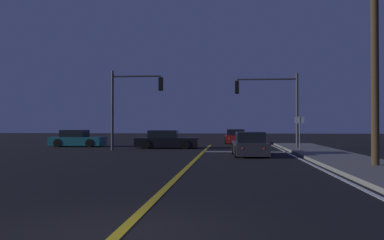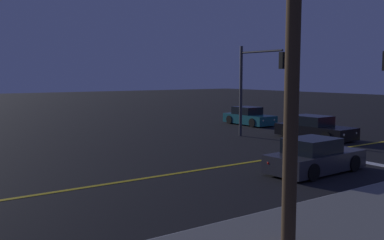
{
  "view_description": "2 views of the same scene",
  "coord_description": "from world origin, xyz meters",
  "px_view_note": "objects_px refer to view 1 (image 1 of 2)",
  "views": [
    {
      "loc": [
        1.76,
        -6.21,
        1.71
      ],
      "look_at": [
        -0.28,
        15.13,
        1.99
      ],
      "focal_mm": 38.14,
      "sensor_mm": 36.0,
      "label": 1
    },
    {
      "loc": [
        13.47,
        3.76,
        3.71
      ],
      "look_at": [
        -0.05,
        13.08,
        2.0
      ],
      "focal_mm": 40.15,
      "sensor_mm": 36.0,
      "label": 2
    }
  ],
  "objects_px": {
    "car_following_oncoming_teal": "(77,139)",
    "car_distant_tail_charcoal": "(250,145)",
    "street_sign_corner": "(300,128)",
    "car_lead_oncoming_black": "(166,140)",
    "utility_pole_right": "(375,30)",
    "traffic_signal_near_right": "(273,98)",
    "car_side_waiting_red": "(235,137)",
    "traffic_signal_far_left": "(131,97)"
  },
  "relations": [
    {
      "from": "car_lead_oncoming_black",
      "to": "utility_pole_right",
      "type": "xyz_separation_m",
      "value": [
        10.47,
        -13.48,
        4.9
      ]
    },
    {
      "from": "traffic_signal_far_left",
      "to": "utility_pole_right",
      "type": "height_order",
      "value": "utility_pole_right"
    },
    {
      "from": "car_following_oncoming_teal",
      "to": "car_distant_tail_charcoal",
      "type": "xyz_separation_m",
      "value": [
        13.39,
        -8.7,
        -0.0
      ]
    },
    {
      "from": "car_lead_oncoming_black",
      "to": "street_sign_corner",
      "type": "bearing_deg",
      "value": 62.29
    },
    {
      "from": "utility_pole_right",
      "to": "car_distant_tail_charcoal",
      "type": "bearing_deg",
      "value": 125.69
    },
    {
      "from": "car_lead_oncoming_black",
      "to": "traffic_signal_far_left",
      "type": "bearing_deg",
      "value": -36.45
    },
    {
      "from": "car_distant_tail_charcoal",
      "to": "traffic_signal_near_right",
      "type": "xyz_separation_m",
      "value": [
        1.87,
        5.59,
        3.0
      ]
    },
    {
      "from": "traffic_signal_far_left",
      "to": "utility_pole_right",
      "type": "distance_m",
      "value": 16.43
    },
    {
      "from": "car_side_waiting_red",
      "to": "traffic_signal_far_left",
      "type": "height_order",
      "value": "traffic_signal_far_left"
    },
    {
      "from": "traffic_signal_far_left",
      "to": "traffic_signal_near_right",
      "type": "bearing_deg",
      "value": 8.21
    },
    {
      "from": "car_side_waiting_red",
      "to": "traffic_signal_near_right",
      "type": "distance_m",
      "value": 10.96
    },
    {
      "from": "car_following_oncoming_teal",
      "to": "street_sign_corner",
      "type": "height_order",
      "value": "street_sign_corner"
    },
    {
      "from": "car_distant_tail_charcoal",
      "to": "street_sign_corner",
      "type": "bearing_deg",
      "value": 38.33
    },
    {
      "from": "traffic_signal_near_right",
      "to": "utility_pole_right",
      "type": "height_order",
      "value": "utility_pole_right"
    },
    {
      "from": "car_following_oncoming_teal",
      "to": "car_distant_tail_charcoal",
      "type": "distance_m",
      "value": 15.97
    },
    {
      "from": "utility_pole_right",
      "to": "street_sign_corner",
      "type": "xyz_separation_m",
      "value": [
        -1.4,
        9.19,
        -3.93
      ]
    },
    {
      "from": "car_following_oncoming_teal",
      "to": "car_side_waiting_red",
      "type": "distance_m",
      "value": 14.6
    },
    {
      "from": "car_lead_oncoming_black",
      "to": "utility_pole_right",
      "type": "relative_size",
      "value": 0.44
    },
    {
      "from": "car_side_waiting_red",
      "to": "car_distant_tail_charcoal",
      "type": "distance_m",
      "value": 15.84
    },
    {
      "from": "car_following_oncoming_teal",
      "to": "car_lead_oncoming_black",
      "type": "bearing_deg",
      "value": 79.06
    },
    {
      "from": "car_side_waiting_red",
      "to": "utility_pole_right",
      "type": "height_order",
      "value": "utility_pole_right"
    },
    {
      "from": "car_following_oncoming_teal",
      "to": "traffic_signal_far_left",
      "type": "height_order",
      "value": "traffic_signal_far_left"
    },
    {
      "from": "car_side_waiting_red",
      "to": "traffic_signal_far_left",
      "type": "distance_m",
      "value": 14.01
    },
    {
      "from": "utility_pole_right",
      "to": "car_following_oncoming_teal",
      "type": "bearing_deg",
      "value": 139.98
    },
    {
      "from": "car_side_waiting_red",
      "to": "street_sign_corner",
      "type": "relative_size",
      "value": 1.93
    },
    {
      "from": "utility_pole_right",
      "to": "car_side_waiting_red",
      "type": "bearing_deg",
      "value": 103.27
    },
    {
      "from": "utility_pole_right",
      "to": "traffic_signal_near_right",
      "type": "bearing_deg",
      "value": 102.83
    },
    {
      "from": "car_distant_tail_charcoal",
      "to": "street_sign_corner",
      "type": "distance_m",
      "value": 4.35
    },
    {
      "from": "car_following_oncoming_teal",
      "to": "utility_pole_right",
      "type": "xyz_separation_m",
      "value": [
        17.98,
        -15.1,
        4.9
      ]
    },
    {
      "from": "street_sign_corner",
      "to": "car_following_oncoming_teal",
      "type": "bearing_deg",
      "value": 160.38
    },
    {
      "from": "utility_pole_right",
      "to": "car_lead_oncoming_black",
      "type": "bearing_deg",
      "value": 127.84
    },
    {
      "from": "car_distant_tail_charcoal",
      "to": "car_following_oncoming_teal",
      "type": "bearing_deg",
      "value": 144.18
    },
    {
      "from": "car_lead_oncoming_black",
      "to": "street_sign_corner",
      "type": "distance_m",
      "value": 10.08
    },
    {
      "from": "traffic_signal_far_left",
      "to": "street_sign_corner",
      "type": "relative_size",
      "value": 2.39
    },
    {
      "from": "traffic_signal_near_right",
      "to": "traffic_signal_far_left",
      "type": "relative_size",
      "value": 0.97
    },
    {
      "from": "car_lead_oncoming_black",
      "to": "traffic_signal_near_right",
      "type": "bearing_deg",
      "value": 76.7
    },
    {
      "from": "car_distant_tail_charcoal",
      "to": "utility_pole_right",
      "type": "height_order",
      "value": "utility_pole_right"
    },
    {
      "from": "utility_pole_right",
      "to": "street_sign_corner",
      "type": "bearing_deg",
      "value": 98.66
    },
    {
      "from": "car_side_waiting_red",
      "to": "traffic_signal_near_right",
      "type": "bearing_deg",
      "value": -78.02
    },
    {
      "from": "car_lead_oncoming_black",
      "to": "traffic_signal_far_left",
      "type": "xyz_separation_m",
      "value": [
        -1.95,
        -2.89,
        3.04
      ]
    },
    {
      "from": "car_following_oncoming_teal",
      "to": "traffic_signal_near_right",
      "type": "height_order",
      "value": "traffic_signal_near_right"
    },
    {
      "from": "car_lead_oncoming_black",
      "to": "utility_pole_right",
      "type": "height_order",
      "value": "utility_pole_right"
    }
  ]
}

